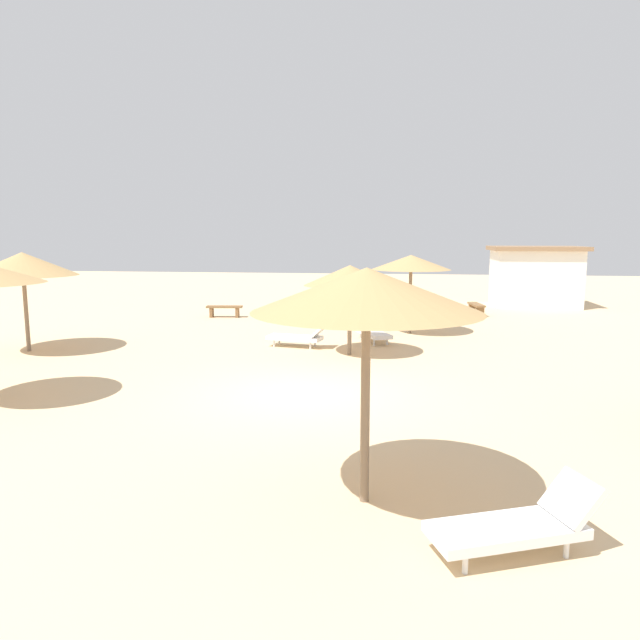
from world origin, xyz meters
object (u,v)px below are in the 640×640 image
object	(u,v)px
parasol_5	(23,264)
bench_2	(337,311)
parasol_0	(411,263)
lounger_1	(299,337)
beach_cabana	(535,276)
lounger_2	(518,525)
lounger_0	(372,332)
parasol_2	(367,291)
bench_1	(224,309)
parasol_1	(350,276)
bench_0	(476,307)

from	to	relation	value
parasol_5	bench_2	size ratio (longest dim) A/B	1.99
parasol_0	bench_2	world-z (taller)	parasol_0
lounger_1	beach_cabana	bearing A→B (deg)	50.93
lounger_2	lounger_0	bearing A→B (deg)	99.88
parasol_5	lounger_0	xyz separation A→B (m)	(10.14, 3.03, -2.28)
lounger_2	bench_2	distance (m)	17.77
parasol_2	lounger_0	world-z (taller)	parasol_2
lounger_0	parasol_5	bearing A→B (deg)	-163.35
bench_2	beach_cabana	size ratio (longest dim) A/B	0.36
parasol_5	beach_cabana	size ratio (longest dim) A/B	0.72
parasol_0	bench_1	xyz separation A→B (m)	(-7.72, 3.00, -2.16)
parasol_1	lounger_2	size ratio (longest dim) A/B	1.35
bench_0	parasol_1	bearing A→B (deg)	-117.45
parasol_5	beach_cabana	bearing A→B (deg)	37.84
lounger_2	bench_0	xyz separation A→B (m)	(2.05, 19.46, 0.02)
lounger_1	bench_2	size ratio (longest dim) A/B	1.27
parasol_2	lounger_2	xyz separation A→B (m)	(1.73, -1.01, -2.44)
lounger_0	bench_2	size ratio (longest dim) A/B	1.26
lounger_2	parasol_2	bearing A→B (deg)	149.74
parasol_0	parasol_2	distance (m)	13.22
bench_0	bench_2	distance (m)	6.28
lounger_0	lounger_1	xyz separation A→B (m)	(-2.22, -1.27, -0.00)
lounger_0	lounger_1	distance (m)	2.56
parasol_0	bench_0	xyz separation A→B (m)	(2.97, 5.25, -2.16)
parasol_2	lounger_2	size ratio (longest dim) A/B	1.56
parasol_0	bench_2	distance (m)	4.82
parasol_5	parasol_1	bearing A→B (deg)	4.95
parasol_5	parasol_0	bearing A→B (deg)	22.73
lounger_2	bench_1	xyz separation A→B (m)	(-8.64, 17.21, 0.02)
parasol_0	parasol_2	xyz separation A→B (m)	(-0.80, -13.19, 0.26)
parasol_0	beach_cabana	size ratio (longest dim) A/B	0.65
parasol_1	bench_0	world-z (taller)	parasol_1
lounger_0	lounger_2	bearing A→B (deg)	-80.12
lounger_1	lounger_2	distance (m)	12.03
parasol_0	parasol_2	bearing A→B (deg)	-93.49
parasol_1	parasol_2	xyz separation A→B (m)	(0.99, -9.26, 0.46)
lounger_0	bench_0	bearing A→B (deg)	58.88
lounger_2	beach_cabana	distance (m)	23.69
parasol_2	beach_cabana	distance (m)	23.18
bench_1	bench_2	distance (m)	4.77
parasol_1	lounger_0	bearing A→B (deg)	75.87
parasol_5	bench_2	bearing A→B (deg)	43.16
parasol_5	lounger_2	distance (m)	15.68
parasol_1	parasol_5	bearing A→B (deg)	-175.05
lounger_1	parasol_1	bearing A→B (deg)	-29.22
lounger_0	bench_0	distance (m)	8.16
lounger_1	bench_2	xyz separation A→B (m)	(0.52, 6.15, 0.03)
bench_1	beach_cabana	bearing A→B (deg)	22.89
bench_0	bench_2	xyz separation A→B (m)	(-5.92, -2.11, 0.00)
lounger_0	beach_cabana	world-z (taller)	beach_cabana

